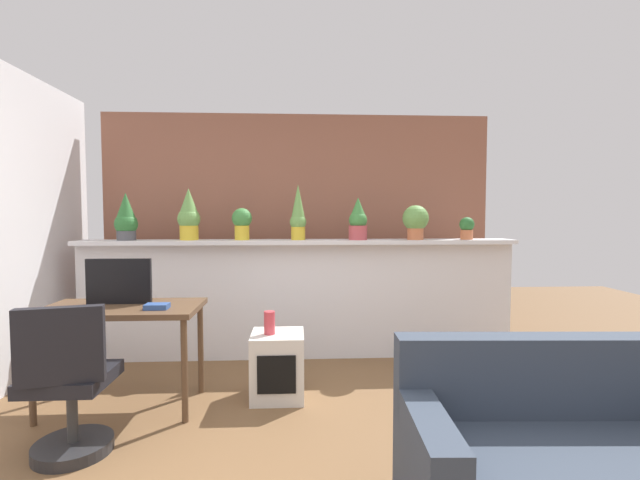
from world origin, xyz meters
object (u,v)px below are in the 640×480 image
(potted_plant_6, at_px, (467,228))
(desk, at_px, (122,318))
(potted_plant_4, at_px, (358,220))
(vase_on_shelf, at_px, (269,323))
(potted_plant_0, at_px, (126,218))
(potted_plant_2, at_px, (242,222))
(book_on_desk, at_px, (157,306))
(potted_plant_5, at_px, (416,221))
(tv_monitor, at_px, (119,281))
(potted_plant_3, at_px, (298,214))
(side_cube_shelf, at_px, (278,365))
(potted_plant_1, at_px, (189,215))
(office_chair, at_px, (69,392))
(couch, at_px, (578,464))

(potted_plant_6, distance_m, desk, 3.16)
(potted_plant_4, xyz_separation_m, vase_on_shelf, (-0.80, -0.91, -0.77))
(potted_plant_0, distance_m, desk, 1.31)
(potted_plant_2, relative_size, book_on_desk, 1.94)
(desk, relative_size, book_on_desk, 6.97)
(potted_plant_5, bearing_deg, desk, -157.28)
(potted_plant_0, distance_m, tv_monitor, 1.11)
(potted_plant_3, distance_m, potted_plant_6, 1.66)
(desk, xyz_separation_m, side_cube_shelf, (1.11, 0.12, -0.42))
(potted_plant_1, distance_m, side_cube_shelf, 1.75)
(office_chair, height_order, side_cube_shelf, office_chair)
(potted_plant_0, xyz_separation_m, potted_plant_5, (2.77, -0.03, -0.02))
(book_on_desk, bearing_deg, potted_plant_5, 27.86)
(vase_on_shelf, bearing_deg, potted_plant_2, 108.43)
(tv_monitor, relative_size, book_on_desk, 2.95)
(potted_plant_3, relative_size, potted_plant_6, 2.44)
(potted_plant_0, distance_m, side_cube_shelf, 2.06)
(potted_plant_1, relative_size, potted_plant_6, 2.26)
(potted_plant_2, bearing_deg, side_cube_shelf, -68.09)
(potted_plant_3, relative_size, couch, 0.34)
(potted_plant_5, bearing_deg, potted_plant_3, 178.22)
(desk, distance_m, tv_monitor, 0.27)
(potted_plant_6, bearing_deg, tv_monitor, -162.43)
(potted_plant_6, bearing_deg, desk, -160.75)
(potted_plant_3, distance_m, desk, 1.81)
(potted_plant_3, bearing_deg, office_chair, -127.67)
(potted_plant_4, xyz_separation_m, tv_monitor, (-1.90, -0.94, -0.44))
(vase_on_shelf, relative_size, couch, 0.11)
(desk, bearing_deg, book_on_desk, -22.06)
(potted_plant_6, bearing_deg, side_cube_shelf, -153.63)
(potted_plant_0, height_order, book_on_desk, potted_plant_0)
(potted_plant_3, xyz_separation_m, tv_monitor, (-1.32, -0.97, -0.50))
(potted_plant_0, height_order, office_chair, potted_plant_0)
(potted_plant_1, distance_m, desk, 1.33)
(potted_plant_3, height_order, vase_on_shelf, potted_plant_3)
(potted_plant_4, bearing_deg, desk, -151.17)
(tv_monitor, relative_size, office_chair, 0.51)
(potted_plant_3, relative_size, desk, 0.49)
(potted_plant_4, height_order, side_cube_shelf, potted_plant_4)
(book_on_desk, bearing_deg, office_chair, -121.13)
(potted_plant_0, relative_size, potted_plant_6, 2.05)
(potted_plant_2, xyz_separation_m, potted_plant_4, (1.12, -0.04, 0.02))
(potted_plant_1, height_order, potted_plant_5, potted_plant_1)
(side_cube_shelf, distance_m, vase_on_shelf, 0.34)
(potted_plant_4, bearing_deg, potted_plant_0, 179.36)
(book_on_desk, distance_m, couch, 2.60)
(side_cube_shelf, distance_m, couch, 2.04)
(potted_plant_3, distance_m, potted_plant_4, 0.58)
(tv_monitor, height_order, book_on_desk, tv_monitor)
(potted_plant_0, bearing_deg, side_cube_shelf, -32.19)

